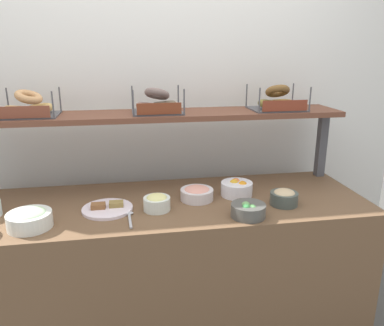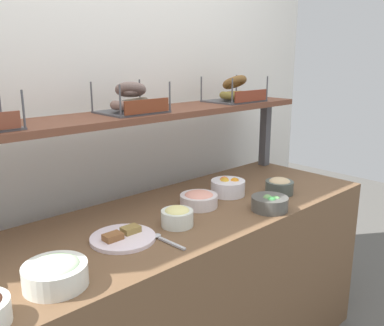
# 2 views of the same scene
# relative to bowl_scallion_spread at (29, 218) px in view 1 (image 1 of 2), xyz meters

# --- Properties ---
(back_wall) EXTENTS (3.32, 0.06, 2.40)m
(back_wall) POSITION_rel_bowl_scallion_spread_xyz_m (0.64, 0.74, 0.31)
(back_wall) COLOR white
(back_wall) RESTS_ON ground_plane
(deli_counter) EXTENTS (2.12, 0.70, 0.85)m
(deli_counter) POSITION_rel_bowl_scallion_spread_xyz_m (0.64, 0.19, -0.47)
(deli_counter) COLOR brown
(deli_counter) RESTS_ON ground_plane
(shelf_riser_right) EXTENTS (0.05, 0.05, 0.40)m
(shelf_riser_right) POSITION_rel_bowl_scallion_spread_xyz_m (1.64, 0.46, 0.16)
(shelf_riser_right) COLOR #4C4C51
(shelf_riser_right) RESTS_ON deli_counter
(upper_shelf) EXTENTS (2.08, 0.32, 0.03)m
(upper_shelf) POSITION_rel_bowl_scallion_spread_xyz_m (0.64, 0.46, 0.37)
(upper_shelf) COLOR brown
(upper_shelf) RESTS_ON shelf_riser_left
(bowl_scallion_spread) EXTENTS (0.20, 0.20, 0.09)m
(bowl_scallion_spread) POSITION_rel_bowl_scallion_spread_xyz_m (0.00, 0.00, 0.00)
(bowl_scallion_spread) COLOR white
(bowl_scallion_spread) RESTS_ON deli_counter
(bowl_hummus) EXTENTS (0.14, 0.14, 0.08)m
(bowl_hummus) POSITION_rel_bowl_scallion_spread_xyz_m (1.23, 0.05, -0.00)
(bowl_hummus) COLOR #465049
(bowl_hummus) RESTS_ON deli_counter
(bowl_veggie_mix) EXTENTS (0.17, 0.17, 0.08)m
(bowl_veggie_mix) POSITION_rel_bowl_scallion_spread_xyz_m (1.00, -0.06, -0.01)
(bowl_veggie_mix) COLOR #51504A
(bowl_veggie_mix) RESTS_ON deli_counter
(bowl_egg_salad) EXTENTS (0.13, 0.13, 0.08)m
(bowl_egg_salad) POSITION_rel_bowl_scallion_spread_xyz_m (0.58, 0.10, -0.00)
(bowl_egg_salad) COLOR white
(bowl_egg_salad) RESTS_ON deli_counter
(bowl_lox_spread) EXTENTS (0.18, 0.18, 0.07)m
(bowl_lox_spread) POSITION_rel_bowl_scallion_spread_xyz_m (0.80, 0.20, -0.01)
(bowl_lox_spread) COLOR silver
(bowl_lox_spread) RESTS_ON deli_counter
(bowl_fruit_salad) EXTENTS (0.17, 0.17, 0.09)m
(bowl_fruit_salad) POSITION_rel_bowl_scallion_spread_xyz_m (1.03, 0.22, -0.00)
(bowl_fruit_salad) COLOR white
(bowl_fruit_salad) RESTS_ON deli_counter
(serving_plate_white) EXTENTS (0.25, 0.25, 0.04)m
(serving_plate_white) POSITION_rel_bowl_scallion_spread_xyz_m (0.34, 0.14, -0.03)
(serving_plate_white) COLOR white
(serving_plate_white) RESTS_ON deli_counter
(serving_spoon_near_plate) EXTENTS (0.04, 0.18, 0.01)m
(serving_spoon_near_plate) POSITION_rel_bowl_scallion_spread_xyz_m (0.44, 0.02, -0.04)
(serving_spoon_near_plate) COLOR #B7B7BC
(serving_spoon_near_plate) RESTS_ON deli_counter
(bagel_basket_sesame) EXTENTS (0.29, 0.25, 0.14)m
(bagel_basket_sesame) POSITION_rel_bowl_scallion_spread_xyz_m (-0.05, 0.46, 0.43)
(bagel_basket_sesame) COLOR #4C4C51
(bagel_basket_sesame) RESTS_ON upper_shelf
(bagel_basket_poppy) EXTENTS (0.28, 0.26, 0.15)m
(bagel_basket_poppy) POSITION_rel_bowl_scallion_spread_xyz_m (0.62, 0.46, 0.44)
(bagel_basket_poppy) COLOR #4C4C51
(bagel_basket_poppy) RESTS_ON upper_shelf
(bagel_basket_cinnamon_raisin) EXTENTS (0.31, 0.24, 0.16)m
(bagel_basket_cinnamon_raisin) POSITION_rel_bowl_scallion_spread_xyz_m (1.32, 0.45, 0.43)
(bagel_basket_cinnamon_raisin) COLOR #4C4C51
(bagel_basket_cinnamon_raisin) RESTS_ON upper_shelf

